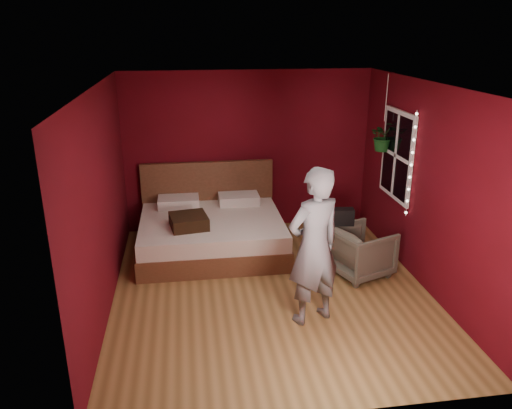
# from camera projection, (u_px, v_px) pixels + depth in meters

# --- Properties ---
(floor) EXTENTS (4.50, 4.50, 0.00)m
(floor) POSITION_uv_depth(u_px,v_px,m) (271.00, 289.00, 6.49)
(floor) COLOR olive
(floor) RESTS_ON ground
(room_walls) EXTENTS (4.04, 4.54, 2.62)m
(room_walls) POSITION_uv_depth(u_px,v_px,m) (272.00, 165.00, 5.92)
(room_walls) COLOR #560913
(room_walls) RESTS_ON ground
(window) EXTENTS (0.05, 0.97, 1.27)m
(window) POSITION_uv_depth(u_px,v_px,m) (397.00, 155.00, 7.09)
(window) COLOR white
(window) RESTS_ON room_walls
(fairy_lights) EXTENTS (0.04, 0.04, 1.45)m
(fairy_lights) POSITION_uv_depth(u_px,v_px,m) (411.00, 165.00, 6.60)
(fairy_lights) COLOR silver
(fairy_lights) RESTS_ON room_walls
(bed) EXTENTS (2.13, 1.81, 1.17)m
(bed) POSITION_uv_depth(u_px,v_px,m) (211.00, 230.00, 7.59)
(bed) COLOR brown
(bed) RESTS_ON ground
(person) EXTENTS (0.79, 0.65, 1.85)m
(person) POSITION_uv_depth(u_px,v_px,m) (314.00, 247.00, 5.53)
(person) COLOR slate
(person) RESTS_ON ground
(armchair) EXTENTS (0.95, 0.94, 0.67)m
(armchair) POSITION_uv_depth(u_px,v_px,m) (361.00, 251.00, 6.79)
(armchair) COLOR #575244
(armchair) RESTS_ON ground
(handbag) EXTENTS (0.33, 0.20, 0.23)m
(handbag) POSITION_uv_depth(u_px,v_px,m) (342.00, 217.00, 6.79)
(handbag) COLOR black
(handbag) RESTS_ON armchair
(throw_pillow) EXTENTS (0.58, 0.58, 0.18)m
(throw_pillow) POSITION_uv_depth(u_px,v_px,m) (189.00, 221.00, 7.07)
(throw_pillow) COLOR #322010
(throw_pillow) RESTS_ON bed
(hanging_plant) EXTENTS (0.45, 0.41, 1.11)m
(hanging_plant) POSITION_uv_depth(u_px,v_px,m) (383.00, 136.00, 7.33)
(hanging_plant) COLOR silver
(hanging_plant) RESTS_ON room_walls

